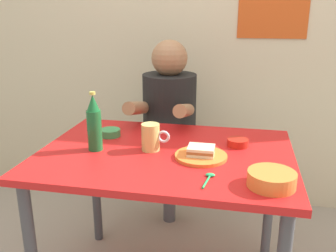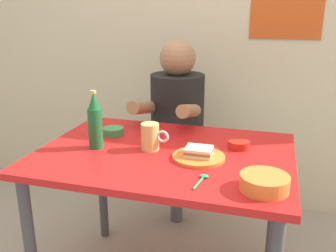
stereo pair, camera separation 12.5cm
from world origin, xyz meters
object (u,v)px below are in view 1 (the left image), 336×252
at_px(dining_table, 166,171).
at_px(sandwich, 201,150).
at_px(beer_bottle, 94,124).
at_px(person_seated, 169,109).
at_px(stool, 169,172).
at_px(plate_orange, 201,156).
at_px(dip_bowl_green, 110,132).
at_px(beer_mug, 151,137).

height_order(dining_table, sandwich, sandwich).
bearing_deg(sandwich, beer_bottle, -179.73).
bearing_deg(beer_bottle, person_seated, 73.47).
xyz_separation_m(stool, beer_bottle, (-0.20, -0.68, 0.51)).
relative_size(plate_orange, dip_bowl_green, 2.20).
height_order(stool, plate_orange, plate_orange).
bearing_deg(beer_bottle, plate_orange, 0.27).
bearing_deg(stool, dip_bowl_green, -112.03).
bearing_deg(sandwich, person_seated, 112.25).
relative_size(person_seated, beer_bottle, 2.75).
xyz_separation_m(beer_mug, beer_bottle, (-0.24, -0.05, 0.06)).
height_order(dining_table, dip_bowl_green, dip_bowl_green).
xyz_separation_m(person_seated, plate_orange, (0.27, -0.66, -0.02)).
height_order(person_seated, beer_bottle, person_seated).
height_order(person_seated, beer_mug, person_seated).
xyz_separation_m(stool, dip_bowl_green, (-0.20, -0.49, 0.41)).
relative_size(sandwich, beer_bottle, 0.42).
distance_m(person_seated, beer_mug, 0.62).
distance_m(dining_table, stool, 0.71).
bearing_deg(beer_bottle, dip_bowl_green, 90.16).
relative_size(stool, beer_bottle, 1.72).
relative_size(stool, beer_mug, 3.57).
height_order(stool, dip_bowl_green, dip_bowl_green).
xyz_separation_m(beer_bottle, dip_bowl_green, (-0.00, 0.19, -0.10)).
distance_m(stool, sandwich, 0.84).
xyz_separation_m(stool, beer_mug, (0.05, -0.63, 0.45)).
bearing_deg(plate_orange, dip_bowl_green, 158.49).
xyz_separation_m(plate_orange, dip_bowl_green, (-0.47, 0.18, 0.01)).
bearing_deg(plate_orange, person_seated, 112.25).
height_order(plate_orange, dip_bowl_green, dip_bowl_green).
bearing_deg(person_seated, stool, 90.00).
bearing_deg(dip_bowl_green, beer_bottle, -89.84).
bearing_deg(person_seated, beer_bottle, -106.53).
bearing_deg(dining_table, stool, 99.95).
distance_m(plate_orange, sandwich, 0.02).
bearing_deg(beer_mug, stool, 94.15).
bearing_deg(plate_orange, dining_table, 164.87).
distance_m(stool, plate_orange, 0.83).
relative_size(stool, plate_orange, 2.05).
relative_size(beer_mug, beer_bottle, 0.48).
xyz_separation_m(dining_table, person_seated, (-0.11, 0.62, 0.12)).
relative_size(beer_mug, dip_bowl_green, 1.26).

